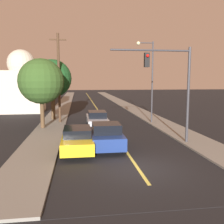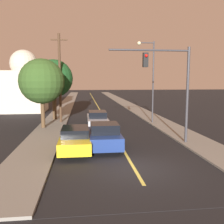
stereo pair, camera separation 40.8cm
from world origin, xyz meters
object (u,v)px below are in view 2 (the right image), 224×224
Objects in this scene: car_outer_lane_front at (75,138)px; streetlamp_right at (150,72)px; car_near_lane_second at (97,119)px; utility_pole_left at (60,77)px; domed_building_left at (25,85)px; tree_left_far at (42,81)px; car_near_lane_front at (104,136)px; tree_left_near at (54,79)px; traffic_signal_mast at (170,78)px.

streetlamp_right is (6.92, 8.83, 4.29)m from car_outer_lane_front.
utility_pole_left reaches higher than car_near_lane_second.
domed_building_left is (-5.58, 10.01, -0.96)m from utility_pole_left.
tree_left_far is (-4.79, -0.35, 3.39)m from car_near_lane_second.
domed_building_left reaches higher than car_near_lane_front.
car_near_lane_front is at bearing -65.56° from domed_building_left.
utility_pole_left reaches higher than tree_left_near.
car_near_lane_second is 6.80m from streetlamp_right.
utility_pole_left is 3.17m from tree_left_far.
traffic_signal_mast reaches higher than car_outer_lane_front.
streetlamp_right is 10.09m from tree_left_far.
streetlamp_right is 1.30× the size of tree_left_far.
car_near_lane_front is 0.51× the size of streetlamp_right.
car_near_lane_second is 0.63× the size of streetlamp_right.
traffic_signal_mast is (6.10, 0.86, 3.64)m from car_outer_lane_front.
car_near_lane_front is at bearing -55.99° from tree_left_far.
car_near_lane_second is 0.82× the size of tree_left_far.
tree_left_far reaches higher than car_outer_lane_front.
car_outer_lane_front is at bearing -80.36° from utility_pole_left.
tree_left_far is (-0.47, -4.90, -0.27)m from tree_left_near.
car_near_lane_second is at bearing 4.13° from tree_left_far.
traffic_signal_mast is 0.80× the size of streetlamp_right.
domed_building_left is (-4.75, 7.97, -0.80)m from tree_left_near.
domed_building_left is at bearing 124.75° from traffic_signal_mast.
utility_pole_left is at bearing 144.25° from car_near_lane_second.
streetlamp_right is at bearing 51.93° from car_outer_lane_front.
car_near_lane_second is at bearing -167.10° from streetlamp_right.
car_near_lane_second is 0.57× the size of utility_pole_left.
car_outer_lane_front is 0.58× the size of domed_building_left.
streetlamp_right is at bearing 59.16° from car_near_lane_front.
car_near_lane_front is 22.12m from domed_building_left.
tree_left_far is at bearing -175.87° from car_near_lane_second.
car_outer_lane_front is 21.66m from domed_building_left.
car_outer_lane_front is at bearing -70.11° from domed_building_left.
streetlamp_right reaches higher than car_near_lane_second.
car_outer_lane_front is 12.01m from streetlamp_right.
tree_left_near is at bearing 160.35° from streetlamp_right.
utility_pole_left reaches higher than traffic_signal_mast.
utility_pole_left reaches higher than domed_building_left.
car_near_lane_second is at bearing 90.00° from car_near_lane_front.
tree_left_near is 1.06× the size of tree_left_far.
utility_pole_left is at bearing 65.75° from tree_left_far.
streetlamp_right is (5.15, 1.18, 4.29)m from car_near_lane_second.
utility_pole_left reaches higher than streetlamp_right.
utility_pole_left is (-3.50, 9.96, 3.77)m from car_near_lane_front.
car_near_lane_front is 1.78m from car_outer_lane_front.
car_outer_lane_front is at bearing -78.21° from tree_left_near.
tree_left_near is (-8.65, 11.35, 0.02)m from traffic_signal_mast.
streetlamp_right is at bearing -38.60° from domed_building_left.
car_near_lane_second is at bearing 122.53° from traffic_signal_mast.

